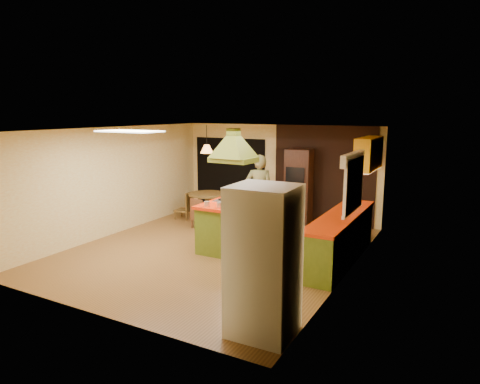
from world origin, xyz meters
The scene contains 21 objects.
ground centered at (0.00, 0.00, 0.00)m, with size 6.50×6.50×0.00m, color brown.
room_walls centered at (0.00, 0.00, 1.25)m, with size 5.50×6.50×6.50m.
ceiling_plane centered at (0.00, 0.00, 2.50)m, with size 6.50×6.50×0.00m, color silver.
brick_panel centered at (1.25, 3.23, 1.25)m, with size 2.64×0.03×2.50m, color #381E14.
nook_opening centered at (-1.50, 3.23, 1.05)m, with size 2.20×0.03×2.10m, color black.
right_counter centered at (2.45, 0.60, 0.46)m, with size 0.62×3.05×0.92m.
upper_cabinets centered at (2.57, 2.20, 1.95)m, with size 0.34×1.40×0.70m, color yellow.
window_right centered at (2.70, 0.40, 1.77)m, with size 0.12×1.35×1.06m.
fluor_panel centered at (-1.10, -1.20, 2.48)m, with size 1.20×0.60×0.03m, color white.
kitchen_island centered at (0.14, 0.54, 0.51)m, with size 0.83×2.02×1.01m.
range_hood centered at (0.14, 0.54, 2.26)m, with size 0.92×0.69×0.78m.
man centered at (0.09, 1.89, 0.92)m, with size 0.67×0.44×1.84m, color brown.
refrigerator centered at (2.32, -2.57, 0.98)m, with size 0.81×0.76×1.96m, color white.
wall_oven centered at (0.70, 2.95, 0.96)m, with size 0.67×0.64×1.91m.
dining_table centered at (-1.44, 1.96, 0.52)m, with size 0.99×0.99×0.74m.
chair_left centered at (-2.14, 1.86, 0.37)m, with size 0.40×0.40×0.74m, color brown, non-canonical shape.
chair_near centered at (-1.19, 1.31, 0.38)m, with size 0.42×0.42×0.76m, color brown, non-canonical shape.
pendant_lamp centered at (-1.44, 1.96, 1.90)m, with size 0.33×0.33×0.21m, color #FF9E3F.
canister_large centered at (2.40, 1.82, 1.03)m, with size 0.15×0.15×0.23m, color beige.
canister_medium centered at (2.40, 1.52, 1.02)m, with size 0.14×0.14×0.19m, color beige.
canister_small centered at (2.40, 1.32, 1.00)m, with size 0.13×0.13×0.17m, color beige.
Camera 1 is at (4.52, -7.25, 2.86)m, focal length 32.00 mm.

